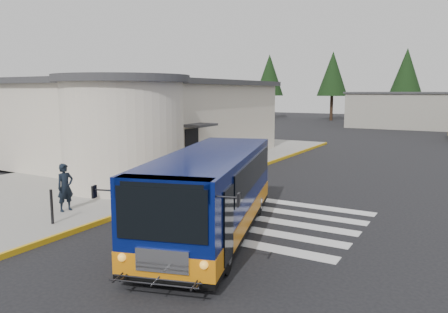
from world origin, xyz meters
The scene contains 9 objects.
ground centered at (0.00, 0.00, 0.00)m, with size 140.00×140.00×0.00m, color black.
sidewalk centered at (-9.00, 4.00, 0.07)m, with size 10.00×34.00×0.15m, color gray.
curb_strip centered at (-4.05, 4.00, 0.08)m, with size 0.12×34.00×0.16m, color gold.
station_building centered at (-10.84, 6.91, 2.57)m, with size 12.70×18.70×4.80m.
crosswalk centered at (-0.50, -0.80, 0.01)m, with size 8.00×5.35×0.01m.
transit_bus centered at (-0.38, -3.03, 1.19)m, with size 4.96×9.07×2.49m.
pedestrian_a centered at (-5.88, -3.72, 0.98)m, with size 0.61×0.40×1.66m, color black.
pedestrian_b centered at (-6.00, -0.99, 1.04)m, with size 0.87×0.68×1.78m, color black.
bollard centered at (-5.04, -4.98, 0.70)m, with size 0.09×0.09×1.10m, color black.
Camera 1 is at (6.19, -13.80, 4.26)m, focal length 35.00 mm.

